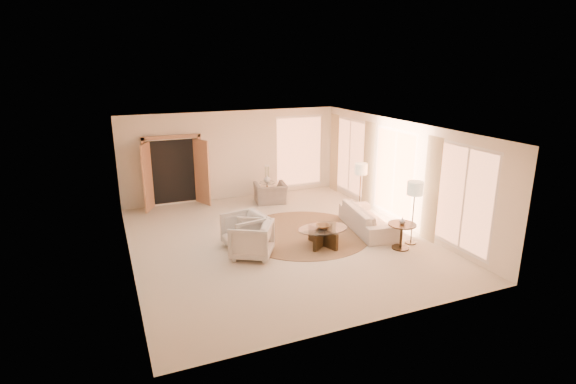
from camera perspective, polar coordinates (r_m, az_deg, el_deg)
name	(u,v)px	position (r m, az deg, el deg)	size (l,w,h in m)	color
room	(279,186)	(10.78, -1.14, 0.74)	(7.04, 8.04, 2.83)	beige
windows_right	(396,174)	(12.52, 13.55, 2.26)	(0.10, 6.40, 2.40)	#FC9964
window_back_corner	(299,152)	(15.21, 1.44, 5.16)	(1.70, 0.10, 2.40)	#FC9964
curtains_right	(376,169)	(13.21, 11.08, 2.92)	(0.06, 5.20, 2.60)	tan
french_doors	(174,172)	(13.99, -14.26, 2.48)	(1.95, 0.66, 2.16)	tan
area_rug	(304,233)	(11.67, 1.99, -5.24)	(3.44, 3.44, 0.01)	#47311F
sofa	(368,219)	(11.96, 10.10, -3.36)	(2.16, 0.85, 0.63)	beige
armchair_left	(245,230)	(10.69, -5.50, -4.78)	(0.89, 0.84, 0.92)	beige
armchair_right	(252,238)	(10.21, -4.66, -5.82)	(0.88, 0.83, 0.91)	beige
accent_chair	(270,190)	(14.03, -2.26, 0.27)	(0.96, 0.62, 0.83)	gray
coffee_table	(323,235)	(10.85, 4.46, -5.41)	(1.54, 1.54, 0.45)	black
end_table	(402,232)	(10.94, 14.23, -4.90)	(0.66, 0.66, 0.62)	black
side_table	(267,189)	(14.35, -2.65, 0.36)	(0.50, 0.50, 0.58)	black
floor_lamp_near	(361,171)	(12.94, 9.25, 2.62)	(0.36, 0.36, 1.50)	black
floor_lamp_far	(415,191)	(11.04, 15.81, 0.10)	(0.38, 0.38, 1.56)	black
bowl	(323,226)	(10.77, 4.48, -4.38)	(0.33, 0.33, 0.08)	brown
end_vase	(402,221)	(10.85, 14.33, -3.57)	(0.15, 0.15, 0.16)	silver
side_vase	(267,179)	(14.26, -2.66, 1.68)	(0.22, 0.22, 0.23)	silver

